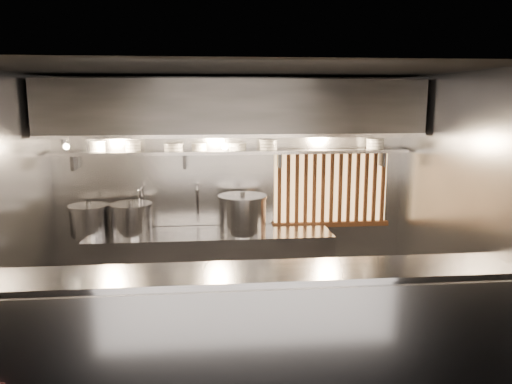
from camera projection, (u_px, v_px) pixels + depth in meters
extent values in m
plane|color=black|center=(241.00, 343.00, 5.26)|extent=(4.50, 4.50, 0.00)
plane|color=black|center=(239.00, 70.00, 4.74)|extent=(4.50, 4.50, 0.00)
plane|color=gray|center=(232.00, 187.00, 6.47)|extent=(4.50, 0.00, 4.50)
plane|color=gray|center=(6.00, 219.00, 4.78)|extent=(0.00, 3.00, 3.00)
plane|color=gray|center=(454.00, 208.00, 5.22)|extent=(0.00, 3.00, 3.00)
cube|color=#9F9FA4|center=(249.00, 336.00, 4.23)|extent=(4.50, 0.50, 1.10)
cube|color=#939399|center=(251.00, 351.00, 3.97)|extent=(4.50, 0.02, 1.01)
cube|color=#9F9FA4|center=(248.00, 273.00, 4.12)|extent=(4.50, 0.56, 0.03)
cube|color=#9F9FA4|center=(211.00, 267.00, 6.25)|extent=(3.00, 0.70, 0.90)
cube|color=#9F9FA4|center=(233.00, 152.00, 6.20)|extent=(4.40, 0.34, 0.04)
cube|color=#2D2D30|center=(233.00, 108.00, 5.89)|extent=(4.40, 0.80, 0.65)
cube|color=#9F9FA4|center=(236.00, 136.00, 5.55)|extent=(4.40, 0.03, 0.04)
cube|color=#F9BE70|center=(331.00, 187.00, 6.58)|extent=(1.50, 0.02, 0.92)
cube|color=brown|center=(333.00, 151.00, 6.44)|extent=(1.56, 0.06, 0.06)
cube|color=brown|center=(331.00, 224.00, 6.62)|extent=(1.56, 0.06, 0.06)
cube|color=brown|center=(279.00, 189.00, 6.46)|extent=(0.04, 0.04, 0.92)
cube|color=brown|center=(288.00, 189.00, 6.47)|extent=(0.04, 0.04, 0.92)
cube|color=brown|center=(297.00, 189.00, 6.48)|extent=(0.04, 0.04, 0.92)
cube|color=brown|center=(306.00, 189.00, 6.50)|extent=(0.04, 0.04, 0.92)
cube|color=brown|center=(314.00, 188.00, 6.51)|extent=(0.04, 0.04, 0.92)
cube|color=brown|center=(323.00, 188.00, 6.52)|extent=(0.04, 0.04, 0.92)
cube|color=brown|center=(332.00, 188.00, 6.53)|extent=(0.04, 0.04, 0.92)
cube|color=brown|center=(340.00, 188.00, 6.54)|extent=(0.04, 0.04, 0.92)
cube|color=brown|center=(349.00, 188.00, 6.55)|extent=(0.04, 0.04, 0.92)
cube|color=brown|center=(357.00, 188.00, 6.56)|extent=(0.04, 0.04, 0.92)
cube|color=brown|center=(366.00, 187.00, 6.57)|extent=(0.04, 0.04, 0.92)
cube|color=brown|center=(374.00, 187.00, 6.59)|extent=(0.04, 0.04, 0.92)
cube|color=brown|center=(383.00, 187.00, 6.60)|extent=(0.04, 0.04, 0.92)
cylinder|color=silver|center=(142.00, 206.00, 6.34)|extent=(0.03, 0.03, 0.48)
sphere|color=silver|center=(142.00, 187.00, 6.30)|extent=(0.04, 0.04, 0.04)
cylinder|color=silver|center=(140.00, 189.00, 6.17)|extent=(0.03, 0.26, 0.03)
sphere|color=silver|center=(139.00, 191.00, 6.04)|extent=(0.04, 0.04, 0.04)
cylinder|color=silver|center=(139.00, 197.00, 6.06)|extent=(0.03, 0.03, 0.14)
cylinder|color=silver|center=(198.00, 205.00, 6.41)|extent=(0.03, 0.03, 0.48)
sphere|color=silver|center=(197.00, 186.00, 6.37)|extent=(0.04, 0.04, 0.04)
cylinder|color=silver|center=(197.00, 188.00, 6.24)|extent=(0.03, 0.26, 0.03)
sphere|color=silver|center=(197.00, 190.00, 6.11)|extent=(0.04, 0.04, 0.04)
cylinder|color=silver|center=(197.00, 196.00, 6.13)|extent=(0.03, 0.03, 0.14)
cone|color=#9F9FA4|center=(64.00, 141.00, 5.52)|extent=(0.25, 0.27, 0.20)
sphere|color=#FFE0B2|center=(66.00, 147.00, 5.52)|extent=(0.07, 0.07, 0.07)
cylinder|color=#2D2D30|center=(66.00, 133.00, 5.60)|extent=(0.02, 0.22, 0.02)
cylinder|color=#2D2D30|center=(225.00, 140.00, 6.05)|extent=(0.01, 0.01, 0.12)
sphere|color=#FFE0B2|center=(225.00, 146.00, 6.06)|extent=(0.09, 0.09, 0.09)
cylinder|color=#9F9FA4|center=(90.00, 221.00, 6.04)|extent=(0.48, 0.48, 0.34)
cylinder|color=#9F9FA4|center=(89.00, 206.00, 6.00)|extent=(0.51, 0.51, 0.03)
cylinder|color=#2D2D30|center=(89.00, 203.00, 6.00)|extent=(0.06, 0.06, 0.04)
cylinder|color=#9F9FA4|center=(132.00, 221.00, 6.03)|extent=(0.60, 0.60, 0.36)
cylinder|color=#9F9FA4|center=(131.00, 205.00, 5.99)|extent=(0.64, 0.64, 0.03)
cylinder|color=#2D2D30|center=(131.00, 202.00, 5.99)|extent=(0.06, 0.06, 0.04)
cylinder|color=#9F9FA4|center=(243.00, 215.00, 6.13)|extent=(0.58, 0.58, 0.44)
cylinder|color=#9F9FA4|center=(242.00, 197.00, 6.09)|extent=(0.61, 0.61, 0.03)
cylinder|color=#2D2D30|center=(242.00, 194.00, 6.08)|extent=(0.06, 0.06, 0.04)
cylinder|color=white|center=(98.00, 150.00, 6.03)|extent=(0.19, 0.19, 0.03)
cylinder|color=white|center=(97.00, 147.00, 6.03)|extent=(0.19, 0.19, 0.03)
cylinder|color=white|center=(97.00, 144.00, 6.02)|extent=(0.19, 0.19, 0.03)
cylinder|color=white|center=(97.00, 141.00, 6.02)|extent=(0.21, 0.21, 0.01)
cylinder|color=white|center=(133.00, 150.00, 6.08)|extent=(0.18, 0.18, 0.03)
cylinder|color=white|center=(133.00, 147.00, 6.07)|extent=(0.18, 0.18, 0.03)
cylinder|color=white|center=(133.00, 143.00, 6.06)|extent=(0.18, 0.18, 0.03)
cylinder|color=white|center=(133.00, 141.00, 6.06)|extent=(0.20, 0.20, 0.01)
cylinder|color=white|center=(174.00, 149.00, 6.12)|extent=(0.23, 0.23, 0.03)
cylinder|color=white|center=(173.00, 146.00, 6.12)|extent=(0.23, 0.23, 0.03)
cylinder|color=white|center=(173.00, 144.00, 6.11)|extent=(0.24, 0.24, 0.01)
cylinder|color=white|center=(199.00, 149.00, 6.15)|extent=(0.18, 0.18, 0.03)
cylinder|color=white|center=(199.00, 146.00, 6.15)|extent=(0.18, 0.18, 0.03)
cylinder|color=white|center=(199.00, 144.00, 6.14)|extent=(0.20, 0.20, 0.01)
cylinder|color=white|center=(237.00, 149.00, 6.20)|extent=(0.21, 0.21, 0.03)
cylinder|color=white|center=(237.00, 146.00, 6.19)|extent=(0.21, 0.21, 0.03)
cylinder|color=white|center=(237.00, 143.00, 6.19)|extent=(0.23, 0.23, 0.01)
cylinder|color=white|center=(268.00, 148.00, 6.24)|extent=(0.22, 0.22, 0.03)
cylinder|color=white|center=(268.00, 145.00, 6.23)|extent=(0.22, 0.22, 0.03)
cylinder|color=white|center=(268.00, 142.00, 6.23)|extent=(0.22, 0.22, 0.03)
cylinder|color=white|center=(268.00, 140.00, 6.22)|extent=(0.23, 0.23, 0.01)
cylinder|color=white|center=(375.00, 147.00, 6.37)|extent=(0.22, 0.22, 0.03)
cylinder|color=white|center=(375.00, 144.00, 6.37)|extent=(0.22, 0.22, 0.03)
cylinder|color=white|center=(375.00, 141.00, 6.36)|extent=(0.22, 0.22, 0.03)
cylinder|color=white|center=(375.00, 139.00, 6.36)|extent=(0.23, 0.23, 0.01)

